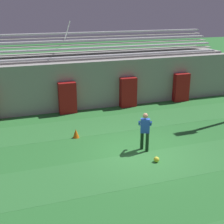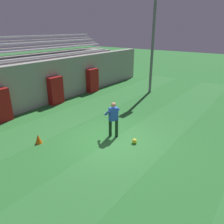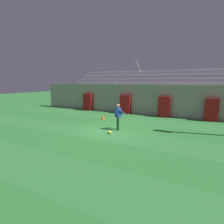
# 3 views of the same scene
# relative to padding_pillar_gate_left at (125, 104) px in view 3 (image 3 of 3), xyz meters

# --- Properties ---
(ground_plane) EXTENTS (80.00, 80.00, 0.00)m
(ground_plane) POSITION_rel_padding_pillar_gate_left_xyz_m (1.85, -5.95, -0.89)
(ground_plane) COLOR #2D7533
(turf_stripe_near) EXTENTS (28.00, 2.38, 0.01)m
(turf_stripe_near) POSITION_rel_padding_pillar_gate_left_xyz_m (1.85, -11.95, -0.89)
(turf_stripe_near) COLOR #337A38
(turf_stripe_near) RESTS_ON ground
(turf_stripe_mid) EXTENTS (28.00, 2.38, 0.01)m
(turf_stripe_mid) POSITION_rel_padding_pillar_gate_left_xyz_m (1.85, -7.19, -0.89)
(turf_stripe_mid) COLOR #337A38
(turf_stripe_mid) RESTS_ON ground
(turf_stripe_far) EXTENTS (28.00, 2.38, 0.01)m
(turf_stripe_far) POSITION_rel_padding_pillar_gate_left_xyz_m (1.85, -2.43, -0.89)
(turf_stripe_far) COLOR #337A38
(turf_stripe_far) RESTS_ON ground
(back_wall) EXTENTS (24.00, 0.60, 2.80)m
(back_wall) POSITION_rel_padding_pillar_gate_left_xyz_m (1.85, 0.55, 0.51)
(back_wall) COLOR #999691
(back_wall) RESTS_ON ground
(padding_pillar_gate_left) EXTENTS (0.99, 0.44, 1.78)m
(padding_pillar_gate_left) POSITION_rel_padding_pillar_gate_left_xyz_m (0.00, 0.00, 0.00)
(padding_pillar_gate_left) COLOR maroon
(padding_pillar_gate_left) RESTS_ON ground
(padding_pillar_gate_right) EXTENTS (0.99, 0.44, 1.78)m
(padding_pillar_gate_right) POSITION_rel_padding_pillar_gate_left_xyz_m (3.69, 0.00, 0.00)
(padding_pillar_gate_right) COLOR maroon
(padding_pillar_gate_right) RESTS_ON ground
(padding_pillar_far_left) EXTENTS (0.99, 0.44, 1.78)m
(padding_pillar_far_left) POSITION_rel_padding_pillar_gate_left_xyz_m (-4.41, 0.00, 0.00)
(padding_pillar_far_left) COLOR maroon
(padding_pillar_far_left) RESTS_ON ground
(padding_pillar_far_right) EXTENTS (0.99, 0.44, 1.78)m
(padding_pillar_far_right) POSITION_rel_padding_pillar_gate_left_xyz_m (7.32, 0.00, 0.00)
(padding_pillar_far_right) COLOR maroon
(padding_pillar_far_right) RESTS_ON ground
(bleacher_stand) EXTENTS (18.00, 3.35, 5.03)m
(bleacher_stand) POSITION_rel_padding_pillar_gate_left_xyz_m (1.85, 2.54, 0.61)
(bleacher_stand) COLOR #999691
(bleacher_stand) RESTS_ON ground
(goalkeeper) EXTENTS (0.72, 0.69, 1.67)m
(goalkeeper) POSITION_rel_padding_pillar_gate_left_xyz_m (2.14, -5.82, 0.06)
(goalkeeper) COLOR #143319
(goalkeeper) RESTS_ON ground
(soccer_ball) EXTENTS (0.22, 0.22, 0.22)m
(soccer_ball) POSITION_rel_padding_pillar_gate_left_xyz_m (2.15, -6.97, -0.78)
(soccer_ball) COLOR yellow
(soccer_ball) RESTS_ON ground
(traffic_cone) EXTENTS (0.30, 0.30, 0.42)m
(traffic_cone) POSITION_rel_padding_pillar_gate_left_xyz_m (-0.34, -3.59, -0.68)
(traffic_cone) COLOR orange
(traffic_cone) RESTS_ON ground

